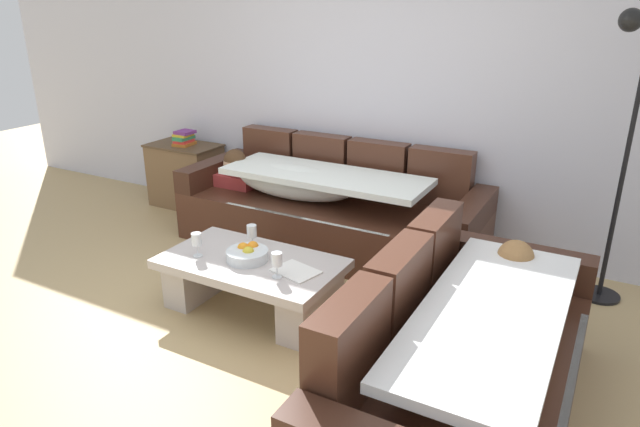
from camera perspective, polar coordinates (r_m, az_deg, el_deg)
The scene contains 13 objects.
ground_plane at distance 3.59m, azimuth -9.62°, elevation -13.03°, with size 14.00×14.00×0.00m, color tan.
back_wall at distance 4.89m, azimuth 5.46°, elevation 13.25°, with size 9.00×0.10×2.70m, color silver.
couch_along_wall at distance 4.75m, azimuth 0.54°, elevation 0.37°, with size 2.56×0.92×0.88m.
couch_near_window at distance 2.89m, azimuth 14.68°, elevation -14.72°, with size 0.92×2.02×0.88m.
coffee_table at distance 3.81m, azimuth -6.95°, elevation -6.62°, with size 1.20×0.68×0.38m.
fruit_bowl at distance 3.74m, azimuth -7.40°, elevation -4.09°, with size 0.28×0.28×0.10m.
wine_glass_near_left at distance 3.81m, azimuth -12.47°, elevation -2.68°, with size 0.07×0.07×0.17m.
wine_glass_near_right at distance 3.45m, azimuth -4.43°, elevation -4.77°, with size 0.07×0.07×0.17m.
wine_glass_far_back at distance 3.89m, azimuth -6.97°, elevation -1.88°, with size 0.07×0.07×0.17m.
open_magazine at distance 3.56m, azimuth -2.49°, elevation -5.90°, with size 0.28×0.21×0.01m, color white.
side_cabinet at distance 5.89m, azimuth -13.50°, elevation 3.82°, with size 0.72×0.44×0.64m.
book_stack_on_cabinet at distance 5.78m, azimuth -13.69°, elevation 7.47°, with size 0.19×0.22×0.14m.
floor_lamp at distance 4.12m, azimuth 28.20°, elevation 6.18°, with size 0.33×0.31×1.95m.
Camera 1 is at (1.93, -2.29, 1.98)m, focal length 31.41 mm.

